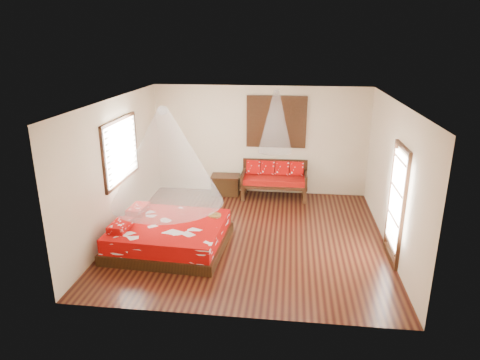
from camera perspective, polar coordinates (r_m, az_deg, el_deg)
name	(u,v)px	position (r m, az deg, el deg)	size (l,w,h in m)	color
room	(250,172)	(8.48, 1.32, 1.11)	(5.54, 5.54, 2.84)	black
bed	(169,235)	(8.55, -9.47, -7.26)	(2.26, 2.07, 0.64)	black
daybed	(274,178)	(10.98, 4.61, 0.30)	(1.67, 0.74, 0.94)	black
storage_chest	(225,185)	(11.25, -1.95, -0.61)	(0.76, 0.57, 0.51)	black
shutter_panel	(276,122)	(10.97, 4.87, 7.72)	(1.52, 0.06, 1.32)	black
window_left	(121,150)	(9.24, -15.55, 3.81)	(0.10, 1.74, 1.34)	black
glazed_door	(396,204)	(8.22, 20.09, -3.07)	(0.08, 1.02, 2.16)	black
wine_tray	(215,213)	(8.67, -3.39, -4.47)	(0.26, 0.26, 0.21)	brown
mosquito_net_main	(165,156)	(7.99, -9.93, 3.12)	(2.12, 2.12, 1.80)	white
mosquito_net_daybed	(276,121)	(10.49, 4.78, 7.79)	(0.84, 0.84, 1.50)	white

